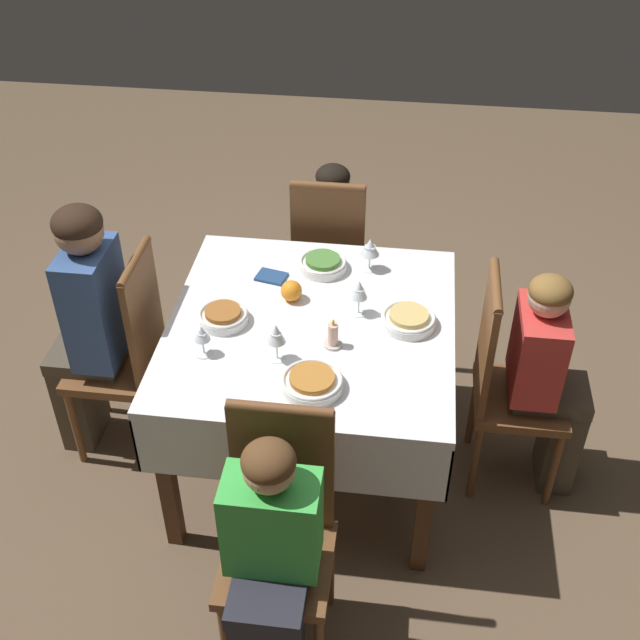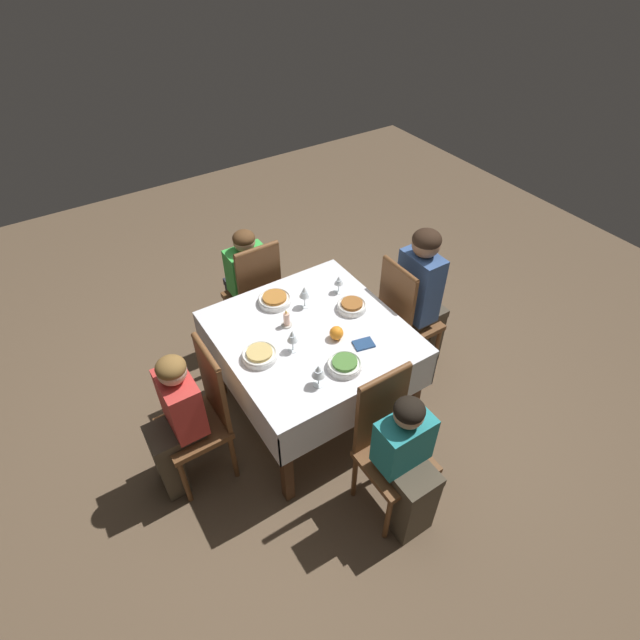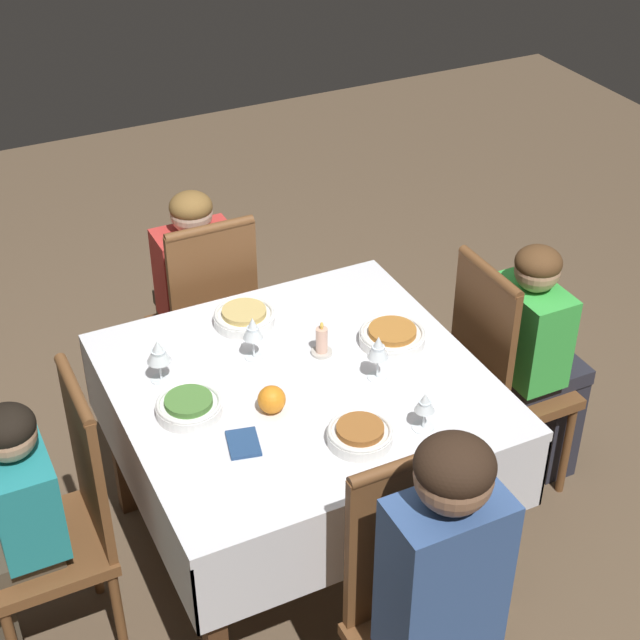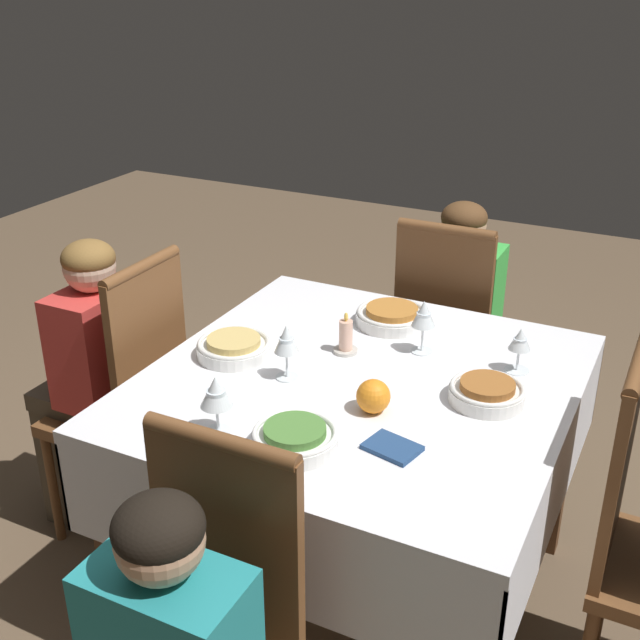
{
  "view_description": "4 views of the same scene",
  "coord_description": "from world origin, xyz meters",
  "px_view_note": "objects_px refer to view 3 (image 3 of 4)",
  "views": [
    {
      "loc": [
        -0.34,
        2.42,
        2.73
      ],
      "look_at": [
        -0.05,
        0.08,
        0.86
      ],
      "focal_mm": 45.0,
      "sensor_mm": 36.0,
      "label": 1
    },
    {
      "loc": [
        -1.19,
        -1.95,
        2.91
      ],
      "look_at": [
        0.02,
        -0.07,
        0.91
      ],
      "focal_mm": 28.0,
      "sensor_mm": 36.0,
      "label": 2
    },
    {
      "loc": [
        2.25,
        -1.02,
        2.69
      ],
      "look_at": [
        -0.06,
        0.1,
        0.95
      ],
      "focal_mm": 55.0,
      "sensor_mm": 36.0,
      "label": 3
    },
    {
      "loc": [
        0.75,
        -1.75,
        1.83
      ],
      "look_at": [
        -0.09,
        -0.05,
        0.95
      ],
      "focal_mm": 45.0,
      "sensor_mm": 36.0,
      "label": 4
    }
  ],
  "objects_px": {
    "chair_south": "(64,517)",
    "napkin_red_folded": "(243,443)",
    "person_child_green": "(538,354)",
    "wine_glass_north": "(378,349)",
    "chair_north": "(500,372)",
    "bowl_west": "(244,317)",
    "candle_centerpiece": "(322,343)",
    "chair_east": "(417,609)",
    "wine_glass_east": "(425,404)",
    "bowl_south": "(189,406)",
    "wine_glass_west": "(253,330)",
    "person_child_red": "(193,293)",
    "person_adult_denim": "(451,613)",
    "wine_glass_south": "(158,353)",
    "person_child_teal": "(7,534)",
    "bowl_east": "(360,434)",
    "bowl_north": "(392,336)",
    "dining_table": "(300,405)",
    "chair_west": "(208,320)",
    "orange_fruit": "(272,399)"
  },
  "relations": [
    {
      "from": "chair_south",
      "to": "napkin_red_folded",
      "type": "xyz_separation_m",
      "value": [
        0.19,
        0.52,
        0.24
      ]
    },
    {
      "from": "person_child_green",
      "to": "wine_glass_north",
      "type": "distance_m",
      "value": 0.81
    },
    {
      "from": "chair_north",
      "to": "person_child_green",
      "type": "height_order",
      "value": "person_child_green"
    },
    {
      "from": "person_child_green",
      "to": "bowl_west",
      "type": "height_order",
      "value": "person_child_green"
    },
    {
      "from": "chair_north",
      "to": "candle_centerpiece",
      "type": "bearing_deg",
      "value": 81.85
    },
    {
      "from": "chair_east",
      "to": "bowl_west",
      "type": "relative_size",
      "value": 4.76
    },
    {
      "from": "napkin_red_folded",
      "to": "chair_north",
      "type": "bearing_deg",
      "value": 101.06
    },
    {
      "from": "chair_south",
      "to": "wine_glass_east",
      "type": "xyz_separation_m",
      "value": [
        0.35,
        1.03,
        0.33
      ]
    },
    {
      "from": "chair_north",
      "to": "bowl_west",
      "type": "bearing_deg",
      "value": 65.86
    },
    {
      "from": "chair_south",
      "to": "bowl_south",
      "type": "height_order",
      "value": "chair_south"
    },
    {
      "from": "chair_north",
      "to": "wine_glass_west",
      "type": "xyz_separation_m",
      "value": [
        -0.17,
        -0.88,
        0.35
      ]
    },
    {
      "from": "person_child_red",
      "to": "bowl_south",
      "type": "distance_m",
      "value": 1.03
    },
    {
      "from": "person_adult_denim",
      "to": "wine_glass_east",
      "type": "relative_size",
      "value": 9.47
    },
    {
      "from": "chair_south",
      "to": "wine_glass_south",
      "type": "distance_m",
      "value": 0.57
    },
    {
      "from": "person_child_teal",
      "to": "wine_glass_south",
      "type": "distance_m",
      "value": 0.69
    },
    {
      "from": "napkin_red_folded",
      "to": "bowl_south",
      "type": "bearing_deg",
      "value": -155.74
    },
    {
      "from": "bowl_east",
      "to": "bowl_north",
      "type": "distance_m",
      "value": 0.51
    },
    {
      "from": "wine_glass_west",
      "to": "wine_glass_south",
      "type": "bearing_deg",
      "value": -93.37
    },
    {
      "from": "chair_south",
      "to": "bowl_north",
      "type": "xyz_separation_m",
      "value": [
        -0.07,
        1.16,
        0.26
      ]
    },
    {
      "from": "person_child_red",
      "to": "bowl_north",
      "type": "height_order",
      "value": "person_child_red"
    },
    {
      "from": "person_child_green",
      "to": "bowl_east",
      "type": "height_order",
      "value": "person_child_green"
    },
    {
      "from": "person_child_green",
      "to": "napkin_red_folded",
      "type": "relative_size",
      "value": 7.44
    },
    {
      "from": "person_child_red",
      "to": "wine_glass_east",
      "type": "xyz_separation_m",
      "value": [
        1.32,
        0.27,
        0.29
      ]
    },
    {
      "from": "person_child_green",
      "to": "bowl_north",
      "type": "distance_m",
      "value": 0.64
    },
    {
      "from": "bowl_north",
      "to": "napkin_red_folded",
      "type": "relative_size",
      "value": 1.6
    },
    {
      "from": "bowl_east",
      "to": "person_adult_denim",
      "type": "bearing_deg",
      "value": -4.91
    },
    {
      "from": "chair_east",
      "to": "dining_table",
      "type": "bearing_deg",
      "value": 88.81
    },
    {
      "from": "bowl_east",
      "to": "wine_glass_east",
      "type": "xyz_separation_m",
      "value": [
        0.03,
        0.2,
        0.06
      ]
    },
    {
      "from": "napkin_red_folded",
      "to": "chair_east",
      "type": "bearing_deg",
      "value": 24.51
    },
    {
      "from": "person_adult_denim",
      "to": "candle_centerpiece",
      "type": "relative_size",
      "value": 9.73
    },
    {
      "from": "chair_north",
      "to": "bowl_east",
      "type": "distance_m",
      "value": 0.88
    },
    {
      "from": "person_child_green",
      "to": "wine_glass_east",
      "type": "bearing_deg",
      "value": 117.22
    },
    {
      "from": "person_child_green",
      "to": "bowl_west",
      "type": "xyz_separation_m",
      "value": [
        -0.37,
        -1.0,
        0.24
      ]
    },
    {
      "from": "bowl_east",
      "to": "wine_glass_south",
      "type": "distance_m",
      "value": 0.69
    },
    {
      "from": "chair_west",
      "to": "wine_glass_east",
      "type": "xyz_separation_m",
      "value": [
        1.15,
        0.27,
        0.33
      ]
    },
    {
      "from": "chair_west",
      "to": "bowl_south",
      "type": "xyz_separation_m",
      "value": [
        0.78,
        -0.34,
        0.26
      ]
    },
    {
      "from": "orange_fruit",
      "to": "candle_centerpiece",
      "type": "bearing_deg",
      "value": 126.76
    },
    {
      "from": "chair_west",
      "to": "candle_centerpiece",
      "type": "relative_size",
      "value": 8.07
    },
    {
      "from": "candle_centerpiece",
      "to": "bowl_east",
      "type": "bearing_deg",
      "value": -11.64
    },
    {
      "from": "wine_glass_east",
      "to": "wine_glass_north",
      "type": "xyz_separation_m",
      "value": [
        -0.28,
        -0.01,
        0.02
      ]
    },
    {
      "from": "orange_fruit",
      "to": "bowl_west",
      "type": "bearing_deg",
      "value": 167.55
    },
    {
      "from": "dining_table",
      "to": "person_child_red",
      "type": "bearing_deg",
      "value": -177.95
    },
    {
      "from": "bowl_east",
      "to": "chair_east",
      "type": "bearing_deg",
      "value": -6.57
    },
    {
      "from": "wine_glass_east",
      "to": "wine_glass_west",
      "type": "relative_size",
      "value": 0.82
    },
    {
      "from": "dining_table",
      "to": "person_child_red",
      "type": "xyz_separation_m",
      "value": [
        -0.95,
        -0.03,
        -0.1
      ]
    },
    {
      "from": "person_adult_denim",
      "to": "wine_glass_south",
      "type": "bearing_deg",
      "value": 108.6
    },
    {
      "from": "orange_fruit",
      "to": "bowl_south",
      "type": "bearing_deg",
      "value": -112.92
    },
    {
      "from": "person_adult_denim",
      "to": "bowl_south",
      "type": "relative_size",
      "value": 5.99
    },
    {
      "from": "bowl_north",
      "to": "candle_centerpiece",
      "type": "height_order",
      "value": "candle_centerpiece"
    },
    {
      "from": "person_child_green",
      "to": "wine_glass_east",
      "type": "distance_m",
      "value": 0.87
    }
  ]
}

